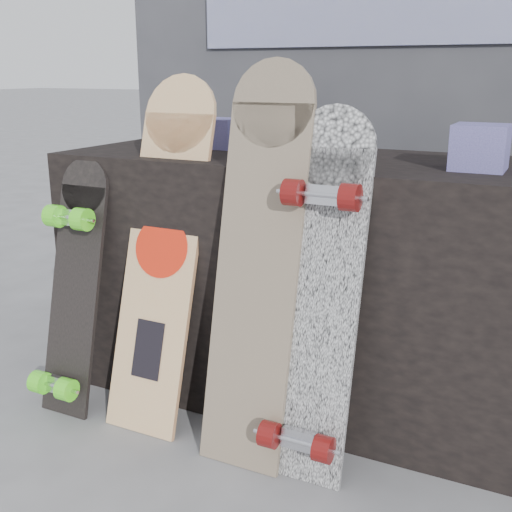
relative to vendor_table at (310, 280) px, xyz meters
The scene contains 10 objects.
ground 0.64m from the vendor_table, 90.00° to the right, with size 60.00×60.00×0.00m, color slate.
vendor_table is the anchor object (origin of this frame).
booth 1.10m from the vendor_table, 90.00° to the left, with size 2.40×0.22×2.20m.
merch_box_purple 0.61m from the vendor_table, 169.48° to the left, with size 0.18×0.12×0.10m, color #3F3F81.
merch_box_small 0.68m from the vendor_table, ahead, with size 0.14×0.14×0.12m, color #3F3F81.
merch_box_flat 0.43m from the vendor_table, 65.41° to the left, with size 0.22×0.10×0.06m, color #D1B78C.
longboard_geisha 0.49m from the vendor_table, 139.99° to the right, with size 0.24×0.34×1.05m.
longboard_celtic 0.40m from the vendor_table, 91.52° to the right, with size 0.24×0.26×1.09m.
longboard_cascadia 0.43m from the vendor_table, 65.89° to the right, with size 0.22×0.28×0.98m.
skateboard_dark 0.76m from the vendor_table, 147.44° to the right, with size 0.18×0.28×0.80m.
Camera 1 is at (0.73, -1.36, 1.06)m, focal length 45.00 mm.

